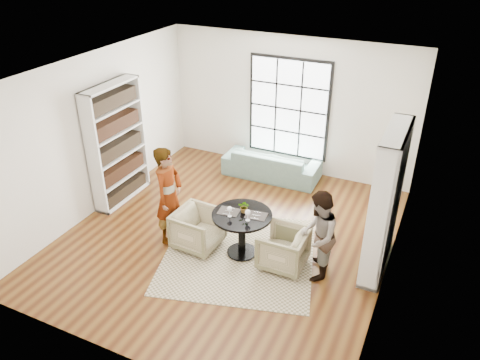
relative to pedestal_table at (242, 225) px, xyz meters
The scene contains 16 objects.
ground 0.81m from the pedestal_table, 139.85° to the left, with size 6.00×6.00×0.00m, color brown.
room_shell 1.22m from the pedestal_table, 115.57° to the left, with size 6.00×6.01×6.00m.
rug 0.57m from the pedestal_table, 111.19° to the right, with size 2.49×2.49×0.01m, color #BEAC8F.
pedestal_table is the anchor object (origin of this frame).
sofa 2.89m from the pedestal_table, 101.77° to the left, with size 2.10×0.82×0.61m, color slate.
armchair_left 0.81m from the pedestal_table, behind, with size 0.74×0.77×0.70m, color tan.
armchair_right 0.77m from the pedestal_table, ahead, with size 0.72×0.74×0.68m, color tan.
person_left 1.36m from the pedestal_table, behind, with size 0.65×0.42×1.77m, color gray.
person_right 1.30m from the pedestal_table, ahead, with size 0.73×0.57×1.50m, color gray.
placemat_left 0.32m from the pedestal_table, behind, with size 0.34×0.26×0.01m, color #2A2624.
placemat_right 0.32m from the pedestal_table, 13.23° to the left, with size 0.34×0.26×0.01m, color #2A2624.
cutlery_left 0.33m from the pedestal_table, behind, with size 0.14×0.22×0.01m, color silver, non-canonical shape.
cutlery_right 0.33m from the pedestal_table, 13.23° to the left, with size 0.14×0.22×0.01m, color silver, non-canonical shape.
wine_glass_left 0.41m from the pedestal_table, 136.94° to the right, with size 0.08×0.08×0.19m.
wine_glass_right 0.42m from the pedestal_table, 38.66° to the right, with size 0.09×0.09×0.20m.
flower_centerpiece 0.33m from the pedestal_table, 82.50° to the left, with size 0.19×0.16×0.21m, color gray.
Camera 1 is at (3.14, -6.20, 4.95)m, focal length 35.00 mm.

